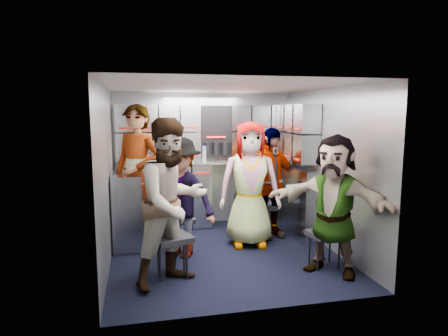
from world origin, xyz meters
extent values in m
plane|color=black|center=(0.00, 0.00, 0.00)|extent=(3.00, 3.00, 0.00)
cube|color=#979DA5|center=(0.00, 1.50, 1.05)|extent=(2.80, 0.04, 2.10)
cube|color=#979DA5|center=(-1.40, 0.00, 1.05)|extent=(0.04, 3.00, 2.10)
cube|color=#979DA5|center=(1.40, 0.00, 1.05)|extent=(0.04, 3.00, 2.10)
cube|color=silver|center=(0.00, 0.00, 2.10)|extent=(2.80, 3.00, 0.02)
cube|color=#9A9EA9|center=(0.00, 1.29, 0.49)|extent=(2.68, 0.38, 0.99)
cube|color=#9A9EA9|center=(-1.19, 0.56, 0.49)|extent=(0.38, 0.76, 0.99)
cube|color=silver|center=(0.00, 1.29, 1.01)|extent=(2.68, 0.42, 0.03)
cube|color=#9A9EA9|center=(0.00, 1.35, 1.49)|extent=(2.68, 0.28, 0.82)
cube|color=#9A9EA9|center=(1.25, 0.70, 1.49)|extent=(0.28, 1.00, 0.82)
cube|color=#9A9EA9|center=(1.25, 0.60, 0.50)|extent=(0.28, 1.20, 1.00)
cube|color=#9E120E|center=(0.00, 1.09, 0.88)|extent=(2.60, 0.02, 0.03)
cube|color=black|center=(-0.71, -0.56, 0.43)|extent=(0.48, 0.47, 0.06)
cylinder|color=black|center=(-0.85, -0.69, 0.20)|extent=(0.02, 0.02, 0.41)
cylinder|color=black|center=(-0.56, -0.69, 0.20)|extent=(0.02, 0.02, 0.41)
cylinder|color=black|center=(-0.85, -0.44, 0.20)|extent=(0.02, 0.02, 0.41)
cylinder|color=black|center=(-0.56, -0.44, 0.20)|extent=(0.02, 0.02, 0.41)
cube|color=black|center=(-0.55, 0.21, 0.42)|extent=(0.40, 0.38, 0.06)
cylinder|color=black|center=(-0.69, 0.09, 0.20)|extent=(0.02, 0.02, 0.40)
cylinder|color=black|center=(-0.41, 0.09, 0.20)|extent=(0.02, 0.02, 0.40)
cylinder|color=black|center=(-0.69, 0.33, 0.20)|extent=(0.02, 0.02, 0.40)
cylinder|color=black|center=(-0.41, 0.33, 0.20)|extent=(0.02, 0.02, 0.40)
cube|color=black|center=(0.41, 0.44, 0.41)|extent=(0.47, 0.46, 0.06)
cylinder|color=black|center=(0.28, 0.33, 0.19)|extent=(0.02, 0.02, 0.39)
cylinder|color=black|center=(0.55, 0.33, 0.19)|extent=(0.02, 0.02, 0.39)
cylinder|color=black|center=(0.28, 0.56, 0.19)|extent=(0.02, 0.02, 0.39)
cylinder|color=black|center=(0.55, 0.56, 0.19)|extent=(0.02, 0.02, 0.39)
cube|color=black|center=(0.78, 0.72, 0.41)|extent=(0.48, 0.47, 0.06)
cylinder|color=black|center=(0.65, 0.60, 0.20)|extent=(0.02, 0.02, 0.39)
cylinder|color=black|center=(0.92, 0.60, 0.20)|extent=(0.02, 0.02, 0.39)
cylinder|color=black|center=(0.65, 0.83, 0.20)|extent=(0.02, 0.02, 0.39)
cylinder|color=black|center=(0.92, 0.83, 0.20)|extent=(0.02, 0.02, 0.39)
cube|color=black|center=(1.05, -0.67, 0.39)|extent=(0.40, 0.39, 0.06)
cylinder|color=black|center=(0.92, -0.78, 0.19)|extent=(0.02, 0.02, 0.37)
cylinder|color=black|center=(1.18, -0.78, 0.19)|extent=(0.02, 0.02, 0.37)
cylinder|color=black|center=(0.92, -0.56, 0.19)|extent=(0.02, 0.02, 0.37)
cylinder|color=black|center=(1.18, -0.56, 0.19)|extent=(0.02, 0.02, 0.37)
imported|color=black|center=(-1.05, 0.51, 0.95)|extent=(0.83, 0.78, 1.90)
imported|color=black|center=(-0.71, -0.74, 0.87)|extent=(1.06, 1.00, 1.74)
imported|color=black|center=(-0.55, 0.03, 0.75)|extent=(1.11, 1.02, 1.49)
imported|color=black|center=(0.41, 0.26, 0.84)|extent=(0.90, 0.66, 1.67)
imported|color=black|center=(0.78, 0.54, 0.79)|extent=(0.99, 0.63, 1.58)
imported|color=black|center=(1.05, -0.85, 0.78)|extent=(1.34, 1.36, 1.56)
cylinder|color=white|center=(-0.62, 1.24, 1.17)|extent=(0.06, 0.06, 0.27)
cylinder|color=white|center=(-0.04, 1.24, 1.15)|extent=(0.06, 0.06, 0.23)
cylinder|color=white|center=(0.60, 1.24, 1.16)|extent=(0.06, 0.06, 0.26)
cylinder|color=beige|center=(-0.25, 1.23, 1.09)|extent=(0.09, 0.09, 0.11)
cylinder|color=beige|center=(0.79, 1.23, 1.08)|extent=(0.08, 0.08, 0.09)
camera|label=1|loc=(-1.06, -4.78, 1.80)|focal=32.00mm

